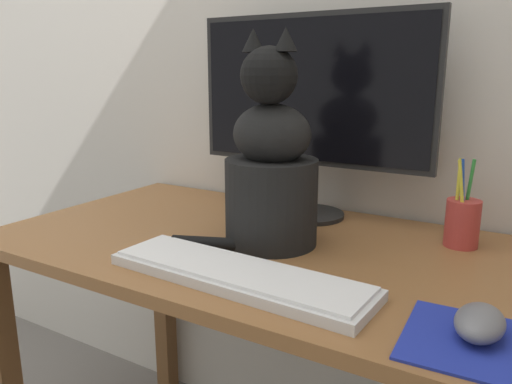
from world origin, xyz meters
name	(u,v)px	position (x,y,z in m)	size (l,w,h in m)	color
desk	(279,292)	(0.00, 0.00, 0.60)	(1.22, 0.63, 0.70)	brown
monitor	(312,102)	(-0.04, 0.22, 0.98)	(0.58, 0.17, 0.47)	black
keyboard	(238,274)	(0.02, -0.20, 0.71)	(0.48, 0.15, 0.02)	silver
mousepad_right	(485,345)	(0.41, -0.21, 0.70)	(0.21, 0.19, 0.00)	#1E2D9E
computer_mouse_right	(480,323)	(0.40, -0.19, 0.73)	(0.06, 0.10, 0.04)	slate
cat	(271,168)	(-0.02, 0.00, 0.86)	(0.26, 0.23, 0.42)	black
pen_cup	(462,222)	(0.32, 0.18, 0.75)	(0.07, 0.07, 0.18)	#B23833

